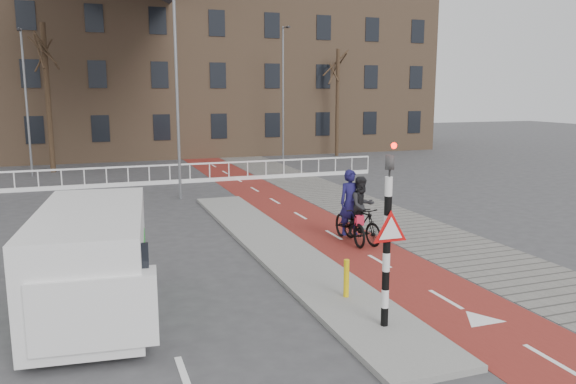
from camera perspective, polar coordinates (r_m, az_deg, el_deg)
name	(u,v)px	position (r m, az deg, el deg)	size (l,w,h in m)	color
ground	(364,293)	(13.14, 7.72, -10.10)	(120.00, 120.00, 0.00)	#38383A
bike_lane	(283,206)	(22.59, -0.55, -1.39)	(2.50, 60.00, 0.01)	maroon
sidewalk	(346,201)	(23.63, 5.88, -0.92)	(3.00, 60.00, 0.01)	slate
curb_island	(279,248)	(16.36, -0.95, -5.69)	(1.80, 16.00, 0.12)	gray
traffic_signal	(388,231)	(10.58, 10.10, -3.89)	(0.80, 0.80, 3.68)	black
bollard	(346,278)	(12.38, 5.95, -8.71)	(0.12, 0.12, 0.84)	yellow
cyclist_near	(350,218)	(17.10, 6.36, -2.65)	(0.85, 2.19, 2.22)	black
cyclist_far	(361,215)	(17.07, 7.48, -2.38)	(0.97, 1.96, 2.02)	black
van	(92,260)	(12.18, -19.25, -6.53)	(2.54, 5.27, 2.19)	white
railing	(107,181)	(28.24, -17.94, 1.07)	(28.00, 0.10, 0.99)	silver
townhouse_row	(122,45)	(43.12, -16.48, 14.13)	(46.00, 10.00, 15.90)	#7F6047
tree_mid	(48,99)	(34.41, -23.19, 8.68)	(0.29, 0.29, 8.25)	black
tree_right	(337,103)	(40.17, 5.04, 8.98)	(0.25, 0.25, 7.44)	black
streetlight_near	(177,94)	(24.02, -11.21, 9.79)	(0.12, 0.12, 8.90)	slate
streetlight_left	(27,104)	(33.11, -25.02, 8.09)	(0.12, 0.12, 7.75)	slate
streetlight_right	(283,95)	(37.06, -0.51, 9.83)	(0.12, 0.12, 8.63)	slate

